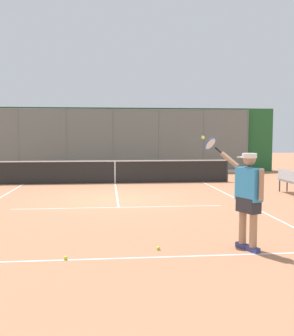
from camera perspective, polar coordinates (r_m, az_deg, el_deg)
ground_plane at (r=12.57m, az=-4.34°, el=-4.46°), size 60.00×60.00×0.00m
court_line_markings at (r=10.85m, az=-4.12°, el=-5.94°), size 7.59×10.15×0.01m
fence_backdrop at (r=21.39m, az=-4.94°, el=4.01°), size 17.60×1.37×3.47m
tennis_net at (r=16.52m, az=-4.68°, el=-0.50°), size 9.76×0.09×1.07m
tennis_player at (r=7.10m, az=14.43°, el=-3.54°), size 0.86×1.23×2.01m
tennis_ball_near_baseline at (r=6.68m, az=-11.76°, el=-12.68°), size 0.07×0.07×0.07m
tennis_ball_by_sideline at (r=7.08m, az=1.67°, el=-11.57°), size 0.07×0.07×0.07m
courtside_bench at (r=14.28m, az=20.01°, el=-1.55°), size 0.40×1.30×0.84m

